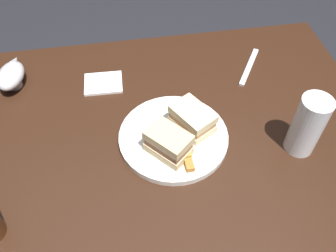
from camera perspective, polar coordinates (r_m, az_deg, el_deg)
The scene contains 13 objects.
ground_plane at distance 1.59m, azimuth -0.53°, elevation -17.91°, with size 6.00×6.00×0.00m, color black.
dining_table at distance 1.25m, azimuth -0.65°, elevation -11.39°, with size 1.16×0.80×0.75m, color black.
plate at distance 0.91m, azimuth 0.88°, elevation -1.80°, with size 0.28×0.28×0.02m, color silver.
sandwich_half_left at distance 0.84m, azimuth -0.20°, elevation -2.83°, with size 0.12×0.12×0.07m.
sandwich_half_right at distance 0.90m, azimuth 3.97°, elevation 1.14°, with size 0.12×0.13×0.06m.
potato_wedge_front at distance 0.85m, azimuth 2.41°, elevation -4.90°, with size 0.04×0.02×0.02m, color gold.
potato_wedge_middle at distance 0.86m, azimuth 1.62°, elevation -4.00°, with size 0.04×0.02×0.02m, color gold.
potato_wedge_back at distance 0.84m, azimuth 3.30°, elevation -5.71°, with size 0.05×0.02×0.01m, color #AD702D.
potato_wedge_left_edge at distance 0.86m, azimuth 0.94°, elevation -3.36°, with size 0.04×0.02×0.02m, color gold.
pint_glass at distance 0.90m, azimuth 21.40°, elevation -0.40°, with size 0.07×0.07×0.17m.
gravy_boat at distance 1.12m, azimuth -24.05°, elevation 7.47°, with size 0.09×0.13×0.07m.
napkin at distance 1.07m, azimuth -10.41°, elevation 6.82°, with size 0.11×0.09×0.01m, color white.
fork at distance 1.13m, azimuth 12.98°, elevation 9.33°, with size 0.18×0.02×0.01m, color silver.
Camera 1 is at (-0.08, -0.59, 1.47)m, focal length 37.72 mm.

